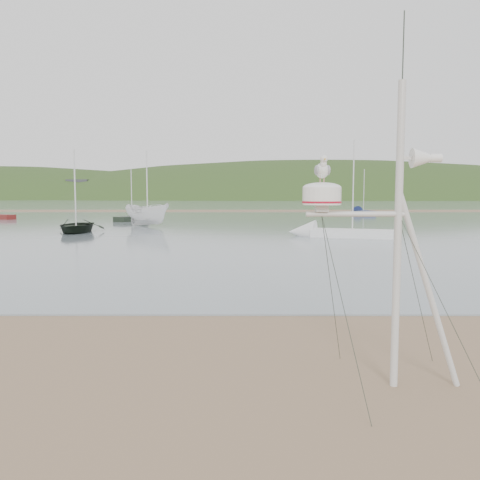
{
  "coord_description": "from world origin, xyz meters",
  "views": [
    {
      "loc": [
        2.63,
        -7.54,
        2.85
      ],
      "look_at": [
        2.62,
        1.0,
        2.05
      ],
      "focal_mm": 38.0,
      "sensor_mm": 36.0,
      "label": 1
    }
  ],
  "objects_px": {
    "mast_rig": "(393,300)",
    "sailboat_white_near": "(325,233)",
    "boat_white": "(147,196)",
    "sailboat_dark_mid": "(140,218)",
    "sailboat_blue_far": "(359,212)",
    "boat_dark": "(75,200)"
  },
  "relations": [
    {
      "from": "sailboat_dark_mid",
      "to": "sailboat_blue_far",
      "type": "xyz_separation_m",
      "value": [
        25.89,
        16.0,
        -0.0
      ]
    },
    {
      "from": "boat_dark",
      "to": "sailboat_white_near",
      "type": "relative_size",
      "value": 0.67
    },
    {
      "from": "mast_rig",
      "to": "boat_white",
      "type": "relative_size",
      "value": 1.06
    },
    {
      "from": "boat_white",
      "to": "sailboat_white_near",
      "type": "height_order",
      "value": "sailboat_white_near"
    },
    {
      "from": "mast_rig",
      "to": "sailboat_blue_far",
      "type": "xyz_separation_m",
      "value": [
        13.51,
        59.91,
        -1.0
      ]
    },
    {
      "from": "boat_dark",
      "to": "boat_white",
      "type": "xyz_separation_m",
      "value": [
        3.79,
        6.83,
        0.25
      ]
    },
    {
      "from": "sailboat_white_near",
      "to": "sailboat_blue_far",
      "type": "distance_m",
      "value": 36.31
    },
    {
      "from": "boat_dark",
      "to": "sailboat_blue_far",
      "type": "height_order",
      "value": "sailboat_blue_far"
    },
    {
      "from": "sailboat_white_near",
      "to": "sailboat_blue_far",
      "type": "bearing_deg",
      "value": 73.51
    },
    {
      "from": "mast_rig",
      "to": "sailboat_dark_mid",
      "type": "distance_m",
      "value": 45.63
    },
    {
      "from": "sailboat_blue_far",
      "to": "boat_white",
      "type": "bearing_deg",
      "value": -133.54
    },
    {
      "from": "mast_rig",
      "to": "sailboat_white_near",
      "type": "distance_m",
      "value": 25.31
    },
    {
      "from": "mast_rig",
      "to": "boat_dark",
      "type": "distance_m",
      "value": 31.54
    },
    {
      "from": "mast_rig",
      "to": "sailboat_white_near",
      "type": "xyz_separation_m",
      "value": [
        3.21,
        25.09,
        -1.0
      ]
    },
    {
      "from": "sailboat_white_near",
      "to": "sailboat_blue_far",
      "type": "height_order",
      "value": "sailboat_white_near"
    },
    {
      "from": "sailboat_white_near",
      "to": "sailboat_blue_far",
      "type": "xyz_separation_m",
      "value": [
        10.31,
        34.82,
        0.0
      ]
    },
    {
      "from": "sailboat_blue_far",
      "to": "sailboat_white_near",
      "type": "bearing_deg",
      "value": -106.49
    },
    {
      "from": "sailboat_white_near",
      "to": "mast_rig",
      "type": "bearing_deg",
      "value": -97.28
    },
    {
      "from": "sailboat_blue_far",
      "to": "boat_dark",
      "type": "bearing_deg",
      "value": -130.85
    },
    {
      "from": "boat_white",
      "to": "sailboat_dark_mid",
      "type": "height_order",
      "value": "sailboat_dark_mid"
    },
    {
      "from": "boat_white",
      "to": "sailboat_dark_mid",
      "type": "xyz_separation_m",
      "value": [
        -2.38,
        8.73,
        -2.27
      ]
    },
    {
      "from": "mast_rig",
      "to": "sailboat_blue_far",
      "type": "relative_size",
      "value": 0.83
    }
  ]
}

